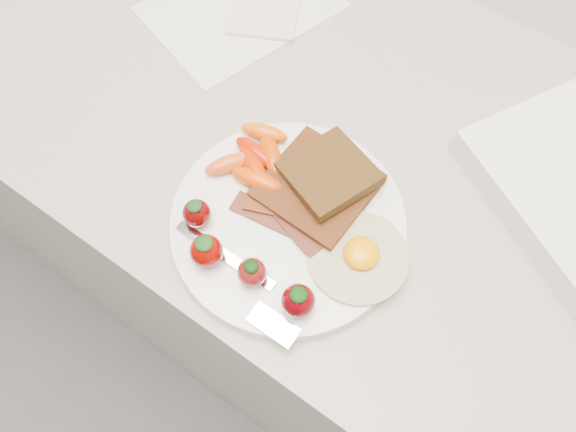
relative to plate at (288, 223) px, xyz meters
The scene contains 11 objects.
counter 0.48m from the plate, 98.32° to the left, with size 2.00×0.60×0.90m, color gray.
plate is the anchor object (origin of this frame).
toast_lower 0.05m from the plate, 83.68° to the left, with size 0.12×0.12×0.01m, color black.
toast_upper 0.07m from the plate, 81.80° to the left, with size 0.09×0.09×0.01m, color black.
fried_egg 0.09m from the plate, ahead, with size 0.14×0.14×0.02m.
bacon_strips 0.01m from the plate, behind, with size 0.12×0.07×0.01m.
baby_carrots 0.09m from the plate, 152.17° to the left, with size 0.10×0.11×0.02m.
strawberries 0.08m from the plate, 97.25° to the right, with size 0.18×0.06×0.04m.
fork 0.09m from the plate, 84.10° to the right, with size 0.18×0.05×0.00m.
paper_sheet 0.36m from the plate, 136.06° to the left, with size 0.19×0.26×0.00m, color white.
notepad 0.36m from the plate, 129.91° to the left, with size 0.10×0.14×0.01m, color silver.
Camera 1 is at (0.18, 1.32, 1.49)m, focal length 35.00 mm.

